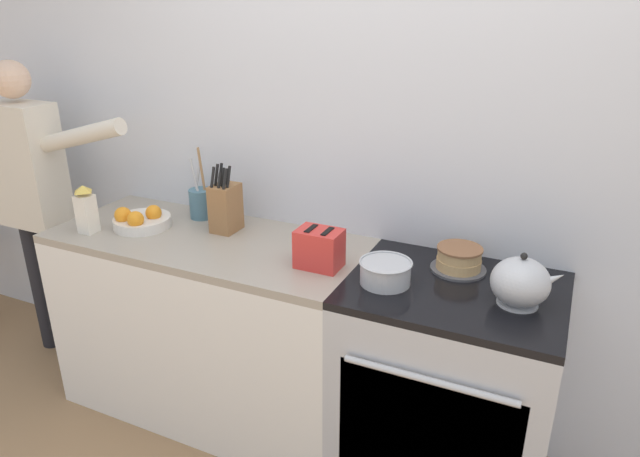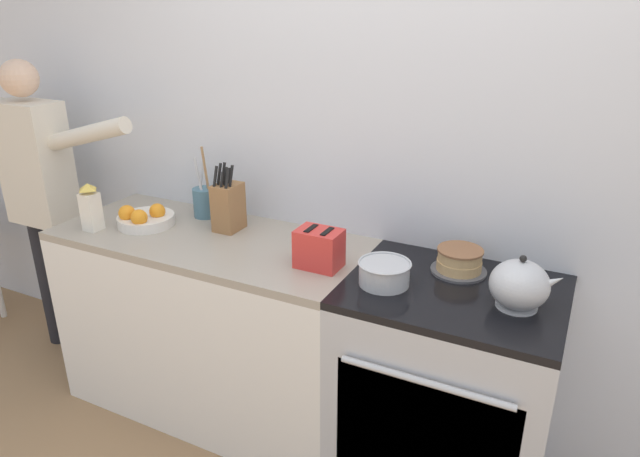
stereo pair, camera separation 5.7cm
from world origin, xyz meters
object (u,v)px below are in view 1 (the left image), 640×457
Objects in this scene: mixing_bowl at (385,272)px; toaster at (319,248)px; milk_carton at (86,210)px; tea_kettle at (521,282)px; knife_block at (226,207)px; layer_cake at (459,259)px; fruit_bowl at (141,220)px; stove_range at (445,388)px; person_baker at (34,190)px; utensil_crock at (201,202)px.

toaster is (-0.28, 0.03, 0.03)m from mixing_bowl.
milk_carton is (-1.37, -0.09, 0.06)m from mixing_bowl.
tea_kettle is 0.79× the size of knife_block.
fruit_bowl is (-1.41, -0.17, -0.01)m from layer_cake.
stove_range is 3.47× the size of fruit_bowl.
person_baker is (-1.95, 0.11, 0.01)m from mixing_bowl.
utensil_crock is at bearing 161.10° from toaster.
toaster is 1.09m from milk_carton.
layer_cake is 1.42m from fruit_bowl.
milk_carton is at bearing -133.43° from utensil_crock.
knife_block is at bearing 166.97° from mixing_bowl.
toaster is at bearing -18.90° from utensil_crock.
knife_block is 0.88× the size of utensil_crock.
layer_cake is 1.12× the size of toaster.
person_baker is (-2.19, 0.03, 0.51)m from stove_range.
layer_cake is at bearing 1.83° from knife_block.
stove_range is 3.68× the size of tea_kettle.
tea_kettle is 0.94× the size of fruit_bowl.
milk_carton is (-1.61, -0.17, 0.55)m from stove_range.
knife_block is at bearing 173.99° from stove_range.
stove_range is 4.21× the size of layer_cake.
knife_block reaches higher than tea_kettle.
knife_block reaches higher than layer_cake.
milk_carton is at bearing -173.92° from toaster.
utensil_crock is at bearing 171.07° from tea_kettle.
mixing_bowl is at bearing -16.31° from person_baker.
mixing_bowl is at bearing -174.53° from tea_kettle.
utensil_crock reaches higher than knife_block.
toaster is at bearing 6.08° from milk_carton.
stove_range is 0.58m from tea_kettle.
layer_cake is 0.97× the size of milk_carton.
tea_kettle is at bearing 1.49° from toaster.
tea_kettle reaches higher than mixing_bowl.
person_baker reaches higher than layer_cake.
tea_kettle is 1.84m from milk_carton.
tea_kettle is 0.15× the size of person_baker.
knife_block reaches higher than milk_carton.
tea_kettle is (0.22, -0.03, 0.53)m from stove_range.
utensil_crock is 0.22× the size of person_baker.
person_baker is at bearing 178.42° from tea_kettle.
milk_carton reaches higher than mixing_bowl.
knife_block is (-1.28, 0.14, 0.03)m from tea_kettle.
knife_block is at bearing -9.09° from person_baker.
stove_range is 1.51m from fruit_bowl.
utensil_crock is at bearing 156.07° from knife_block.
tea_kettle is 1.66m from fruit_bowl.
toaster is at bearing -178.51° from tea_kettle.
person_baker reaches higher than toaster.
tea_kettle reaches higher than fruit_bowl.
stove_range is at bearing 5.97° from milk_carton.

